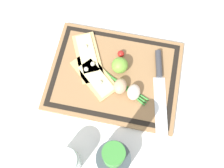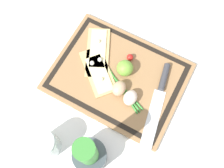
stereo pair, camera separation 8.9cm
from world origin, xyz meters
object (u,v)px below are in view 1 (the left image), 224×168
(pizza_slice_far, at_px, (95,76))
(sauce_jar, at_px, (67,162))
(herb_pot, at_px, (113,158))
(egg_pink, at_px, (134,92))
(pizza_slice_near, at_px, (88,56))
(knife, at_px, (159,78))
(egg_brown, at_px, (120,86))
(lime, at_px, (120,65))
(cherry_tomato_red, at_px, (121,54))

(pizza_slice_far, relative_size, sauce_jar, 1.78)
(herb_pot, bearing_deg, egg_pink, -96.11)
(pizza_slice_near, distance_m, sauce_jar, 0.37)
(pizza_slice_far, bearing_deg, knife, -170.88)
(egg_brown, height_order, lime, lime)
(pizza_slice_near, bearing_deg, cherry_tomato_red, -164.90)
(pizza_slice_near, bearing_deg, knife, 172.76)
(knife, xyz_separation_m, lime, (0.14, -0.01, 0.02))
(pizza_slice_near, relative_size, knife, 0.68)
(knife, height_order, herb_pot, herb_pot)
(egg_pink, relative_size, herb_pot, 0.23)
(knife, height_order, egg_brown, egg_brown)
(pizza_slice_far, distance_m, egg_brown, 0.10)
(pizza_slice_near, height_order, egg_pink, egg_pink)
(lime, height_order, cherry_tomato_red, lime)
(pizza_slice_near, xyz_separation_m, pizza_slice_far, (-0.04, 0.07, 0.00))
(egg_pink, xyz_separation_m, lime, (0.06, -0.08, 0.01))
(egg_brown, xyz_separation_m, lime, (0.02, -0.07, 0.01))
(lime, xyz_separation_m, cherry_tomato_red, (0.01, -0.05, -0.02))
(egg_brown, xyz_separation_m, egg_pink, (-0.05, 0.01, 0.00))
(pizza_slice_far, relative_size, egg_brown, 3.46)
(pizza_slice_near, xyz_separation_m, sauce_jar, (-0.02, 0.37, 0.02))
(herb_pot, bearing_deg, sauce_jar, 14.96)
(pizza_slice_far, xyz_separation_m, egg_brown, (-0.10, 0.03, 0.02))
(pizza_slice_far, relative_size, herb_pot, 0.80)
(cherry_tomato_red, height_order, herb_pot, herb_pot)
(egg_pink, bearing_deg, sauce_jar, 58.55)
(sauce_jar, bearing_deg, pizza_slice_far, -93.15)
(pizza_slice_near, relative_size, sauce_jar, 1.97)
(knife, xyz_separation_m, herb_pot, (0.10, 0.30, 0.06))
(herb_pot, bearing_deg, egg_brown, -84.30)
(knife, xyz_separation_m, egg_brown, (0.13, 0.06, 0.01))
(knife, height_order, sauce_jar, sauce_jar)
(pizza_slice_near, relative_size, pizza_slice_far, 1.11)
(herb_pot, relative_size, sauce_jar, 2.24)
(knife, distance_m, sauce_jar, 0.41)
(pizza_slice_near, xyz_separation_m, cherry_tomato_red, (-0.11, -0.03, 0.01))
(pizza_slice_near, bearing_deg, pizza_slice_far, 120.02)
(knife, bearing_deg, egg_brown, 25.69)
(egg_pink, relative_size, sauce_jar, 0.52)
(cherry_tomato_red, distance_m, sauce_jar, 0.41)
(pizza_slice_near, xyz_separation_m, herb_pot, (-0.16, 0.33, 0.06))
(pizza_slice_far, height_order, knife, pizza_slice_far)
(pizza_slice_far, relative_size, egg_pink, 3.46)
(cherry_tomato_red, relative_size, herb_pot, 0.10)
(cherry_tomato_red, relative_size, sauce_jar, 0.22)
(cherry_tomato_red, xyz_separation_m, sauce_jar, (0.09, 0.40, 0.02))
(sauce_jar, bearing_deg, knife, -125.56)
(cherry_tomato_red, bearing_deg, lime, 96.67)
(lime, relative_size, cherry_tomato_red, 2.37)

